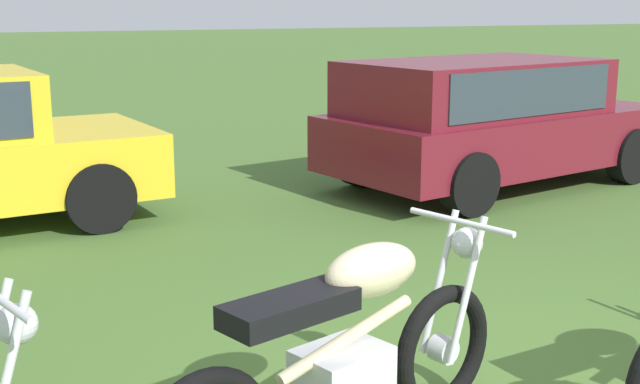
% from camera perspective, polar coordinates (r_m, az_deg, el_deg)
% --- Properties ---
extents(motorcycle_cream, '(2.04, 0.93, 1.02)m').
position_cam_1_polar(motorcycle_cream, '(3.80, 1.60, -11.25)').
color(motorcycle_cream, black).
rests_on(motorcycle_cream, ground).
extents(car_burgundy, '(4.28, 2.57, 1.43)m').
position_cam_1_polar(car_burgundy, '(9.54, 11.25, 5.26)').
color(car_burgundy, maroon).
rests_on(car_burgundy, ground).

